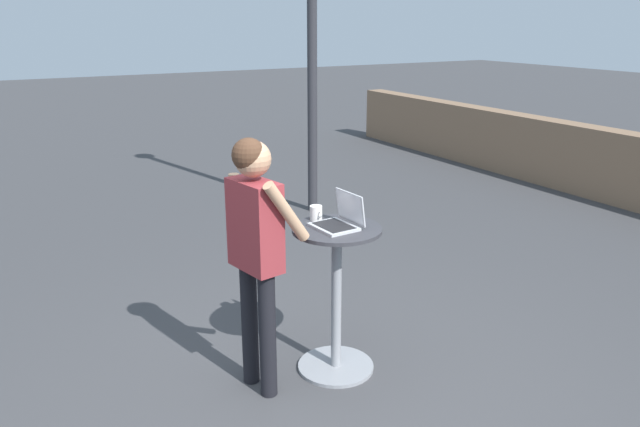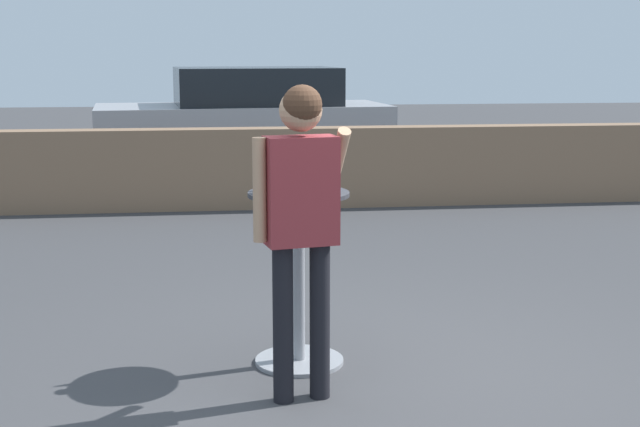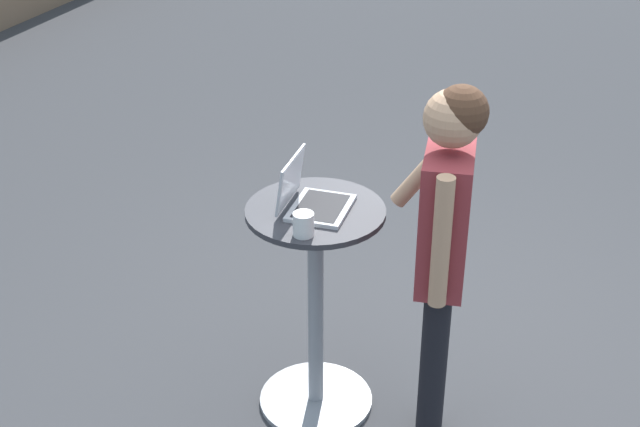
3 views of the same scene
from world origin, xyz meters
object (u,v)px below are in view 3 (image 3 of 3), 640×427
object	(u,v)px
cafe_table	(316,303)
coffee_mug	(304,224)
laptop	(310,198)
standing_person	(444,233)

from	to	relation	value
cafe_table	coffee_mug	size ratio (longest dim) A/B	8.66
laptop	standing_person	bearing A→B (deg)	-94.03
laptop	coffee_mug	distance (m)	0.22
cafe_table	standing_person	distance (m)	0.76
laptop	standing_person	distance (m)	0.59
cafe_table	coffee_mug	bearing A→B (deg)	-170.64
cafe_table	laptop	size ratio (longest dim) A/B	3.38
coffee_mug	cafe_table	bearing A→B (deg)	9.36
coffee_mug	laptop	bearing A→B (deg)	14.92
cafe_table	coffee_mug	xyz separation A→B (m)	(-0.22, -0.04, 0.53)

